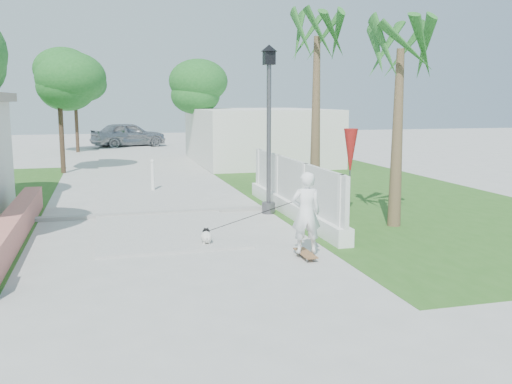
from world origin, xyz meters
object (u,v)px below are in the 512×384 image
object	(u,v)px
bollard	(153,174)
dog	(206,236)
patio_umbrella	(350,153)
street_lamp	(269,123)
parked_car	(129,134)
skateboarder	(256,217)

from	to	relation	value
bollard	dog	distance (m)	7.49
patio_umbrella	street_lamp	bearing A→B (deg)	152.24
street_lamp	bollard	size ratio (longest dim) A/B	4.07
street_lamp	parked_car	world-z (taller)	street_lamp
street_lamp	patio_umbrella	distance (m)	2.27
dog	parked_car	distance (m)	26.64
patio_umbrella	skateboarder	world-z (taller)	patio_umbrella
bollard	patio_umbrella	world-z (taller)	patio_umbrella
street_lamp	patio_umbrella	size ratio (longest dim) A/B	1.93
street_lamp	patio_umbrella	bearing A→B (deg)	-27.76
patio_umbrella	parked_car	world-z (taller)	patio_umbrella
street_lamp	parked_car	distance (m)	23.86
patio_umbrella	skateboarder	bearing A→B (deg)	-140.22
street_lamp	bollard	bearing A→B (deg)	120.96
patio_umbrella	parked_car	xyz separation A→B (m)	(-4.53, 24.66, -0.88)
parked_car	street_lamp	bearing A→B (deg)	168.26
dog	parked_car	bearing A→B (deg)	99.06
street_lamp	skateboarder	xyz separation A→B (m)	(-1.35, -3.71, -1.71)
skateboarder	street_lamp	bearing A→B (deg)	-102.73
bollard	skateboarder	size ratio (longest dim) A/B	0.54
street_lamp	dog	bearing A→B (deg)	-126.90
patio_umbrella	parked_car	size ratio (longest dim) A/B	0.48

